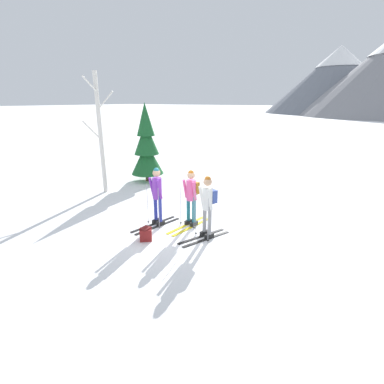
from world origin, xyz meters
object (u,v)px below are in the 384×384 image
object	(u,v)px
skier_in_pink	(191,195)
skier_in_purple	(157,194)
birch_tree_tall	(100,133)
backpack_on_snow_front	(146,234)
pine_tree_near	(146,146)
skier_in_white	(208,203)

from	to	relation	value
skier_in_pink	skier_in_purple	bearing A→B (deg)	-148.96
birch_tree_tall	backpack_on_snow_front	xyz separation A→B (m)	(4.42, -2.42, -2.26)
pine_tree_near	backpack_on_snow_front	bearing A→B (deg)	-49.11
skier_in_purple	pine_tree_near	size ratio (longest dim) A/B	0.50
skier_in_pink	pine_tree_near	xyz separation A→B (m)	(-4.59, 3.20, 0.67)
skier_in_white	backpack_on_snow_front	xyz separation A→B (m)	(-1.31, -1.09, -0.82)
skier_in_pink	pine_tree_near	bearing A→B (deg)	145.09
skier_in_purple	backpack_on_snow_front	distance (m)	1.35
skier_in_purple	birch_tree_tall	xyz separation A→B (m)	(-4.02, 1.42, 1.44)
skier_in_purple	pine_tree_near	bearing A→B (deg)	134.77
backpack_on_snow_front	pine_tree_near	bearing A→B (deg)	130.89
skier_in_purple	skier_in_pink	bearing A→B (deg)	31.04
pine_tree_near	birch_tree_tall	world-z (taller)	birch_tree_tall
skier_in_purple	backpack_on_snow_front	bearing A→B (deg)	-68.45
skier_in_pink	birch_tree_tall	size ratio (longest dim) A/B	0.37
pine_tree_near	skier_in_white	bearing A→B (deg)	-33.95
skier_in_purple	skier_in_pink	xyz separation A→B (m)	(0.88, 0.53, -0.02)
skier_in_purple	skier_in_white	xyz separation A→B (m)	(1.70, 0.09, 0.01)
skier_in_pink	skier_in_white	bearing A→B (deg)	-28.12
skier_in_white	skier_in_pink	bearing A→B (deg)	151.88
skier_in_purple	backpack_on_snow_front	size ratio (longest dim) A/B	4.51
skier_in_pink	backpack_on_snow_front	distance (m)	1.79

